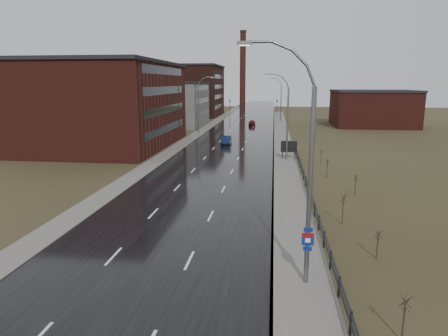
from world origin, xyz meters
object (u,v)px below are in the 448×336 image
(streetlight_main, at_px, (304,170))
(car_far, at_px, (252,123))
(car_near, at_px, (226,141))
(billboard, at_px, (289,147))

(streetlight_main, bearing_deg, car_far, 94.90)
(streetlight_main, bearing_deg, car_near, 101.23)
(car_near, relative_size, car_far, 1.09)
(car_near, height_order, car_far, car_near)
(billboard, distance_m, car_near, 15.67)
(streetlight_main, xyz_separation_m, billboard, (0.63, 34.25, -4.33))
(car_far, bearing_deg, streetlight_main, 93.94)
(streetlight_main, xyz_separation_m, car_near, (-9.21, 46.41, -5.34))
(streetlight_main, height_order, car_near, streetlight_main)
(streetlight_main, relative_size, car_near, 2.78)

